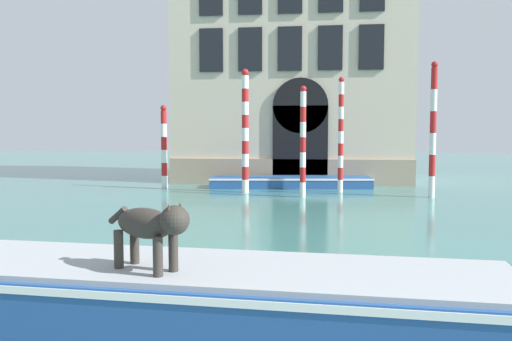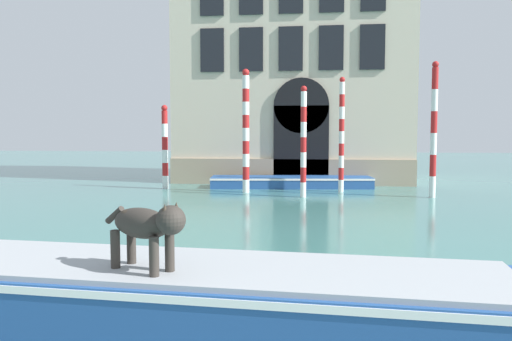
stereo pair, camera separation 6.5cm
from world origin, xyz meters
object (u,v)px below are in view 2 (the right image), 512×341
mooring_pole_0 (434,130)px  mooring_pole_3 (342,134)px  mooring_pole_2 (303,141)px  boat_foreground (144,291)px  mooring_pole_4 (165,147)px  mooring_pole_1 (246,131)px  dog_on_deck (147,225)px  boat_moored_near_palazzo (291,182)px

mooring_pole_0 → mooring_pole_3: mooring_pole_0 is taller
mooring_pole_2 → boat_foreground: bearing=-97.4°
mooring_pole_4 → mooring_pole_1: bearing=-14.5°
mooring_pole_2 → mooring_pole_3: 2.27m
dog_on_deck → mooring_pole_4: mooring_pole_4 is taller
boat_foreground → boat_moored_near_palazzo: bearing=89.9°
boat_foreground → dog_on_deck: dog_on_deck is taller
mooring_pole_4 → mooring_pole_3: bearing=-2.3°
dog_on_deck → mooring_pole_3: (2.73, 13.91, 0.95)m
boat_foreground → dog_on_deck: size_ratio=8.06×
mooring_pole_0 → mooring_pole_4: (-9.97, 1.63, -0.65)m
boat_foreground → dog_on_deck: 0.92m
mooring_pole_2 → mooring_pole_1: bearing=151.5°
dog_on_deck → mooring_pole_3: bearing=105.5°
mooring_pole_3 → mooring_pole_2: bearing=-127.7°
mooring_pole_0 → mooring_pole_4: 10.13m
boat_moored_near_palazzo → mooring_pole_0: 6.05m
dog_on_deck → mooring_pole_1: size_ratio=0.23×
dog_on_deck → mooring_pole_4: size_ratio=0.32×
mooring_pole_4 → mooring_pole_0: bearing=-9.3°
mooring_pole_0 → mooring_pole_1: bearing=173.4°
dog_on_deck → boat_moored_near_palazzo: 15.30m
boat_moored_near_palazzo → mooring_pole_4: mooring_pole_4 is taller
boat_moored_near_palazzo → mooring_pole_3: size_ratio=1.55×
mooring_pole_4 → dog_on_deck: bearing=-73.5°
mooring_pole_1 → dog_on_deck: bearing=-86.5°
mooring_pole_0 → mooring_pole_1: 6.63m
mooring_pole_1 → mooring_pole_2: 2.50m
boat_foreground → boat_moored_near_palazzo: size_ratio=1.28×
mooring_pole_1 → mooring_pole_3: bearing=9.6°
mooring_pole_3 → mooring_pole_1: bearing=-170.4°
dog_on_deck → mooring_pole_1: bearing=120.1°
mooring_pole_0 → mooring_pole_3: size_ratio=1.08×
mooring_pole_2 → mooring_pole_3: size_ratio=0.89×
mooring_pole_0 → dog_on_deck: bearing=-114.7°
dog_on_deck → mooring_pole_2: (1.36, 12.13, 0.71)m
mooring_pole_0 → boat_foreground: bearing=-116.0°
mooring_pole_0 → mooring_pole_2: size_ratio=1.21×
dog_on_deck → mooring_pole_3: size_ratio=0.25×
dog_on_deck → boat_foreground: bearing=143.1°
boat_foreground → mooring_pole_2: 11.98m
boat_moored_near_palazzo → dog_on_deck: bearing=-99.1°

